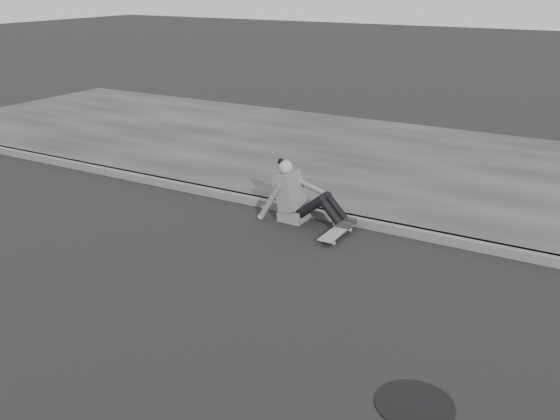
{
  "coord_description": "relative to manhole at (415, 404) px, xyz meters",
  "views": [
    {
      "loc": [
        2.19,
        -4.95,
        3.25
      ],
      "look_at": [
        -1.51,
        1.4,
        0.5
      ],
      "focal_mm": 40.0,
      "sensor_mm": 36.0,
      "label": 1
    }
  ],
  "objects": [
    {
      "name": "seated_woman",
      "position": [
        -2.77,
        3.09,
        0.35
      ],
      "size": [
        1.38,
        0.46,
        0.88
      ],
      "color": "#58585B",
      "rests_on": "ground"
    },
    {
      "name": "manhole",
      "position": [
        0.0,
        0.0,
        0.0
      ],
      "size": [
        0.64,
        0.64,
        0.01
      ],
      "primitive_type": "cylinder",
      "color": "black",
      "rests_on": "ground"
    },
    {
      "name": "skateboard",
      "position": [
        -2.04,
        2.84,
        0.07
      ],
      "size": [
        0.2,
        0.78,
        0.09
      ],
      "color": "gray",
      "rests_on": "ground"
    },
    {
      "name": "sidewalk",
      "position": [
        -1.03,
        6.39,
        0.05
      ],
      "size": [
        24.0,
        6.0,
        0.12
      ],
      "primitive_type": "cube",
      "color": "#333333",
      "rests_on": "ground"
    },
    {
      "name": "curb",
      "position": [
        -1.03,
        3.37,
        0.05
      ],
      "size": [
        24.0,
        0.16,
        0.12
      ],
      "primitive_type": "cube",
      "color": "#555555",
      "rests_on": "ground"
    },
    {
      "name": "ground",
      "position": [
        -1.03,
        0.79,
        -0.01
      ],
      "size": [
        80.0,
        80.0,
        0.0
      ],
      "primitive_type": "plane",
      "color": "black",
      "rests_on": "ground"
    }
  ]
}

